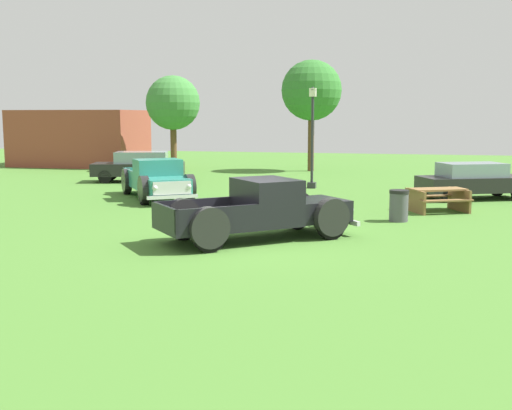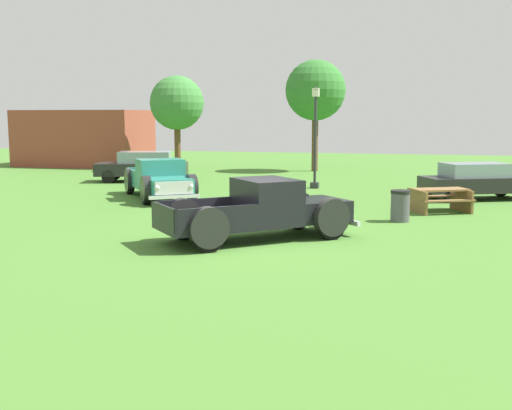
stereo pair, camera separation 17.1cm
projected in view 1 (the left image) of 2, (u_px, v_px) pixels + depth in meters
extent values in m
plane|color=#477A2D|center=(254.00, 243.00, 15.83)|extent=(80.00, 80.00, 0.00)
cube|color=black|center=(313.00, 210.00, 16.99)|extent=(2.17, 2.17, 0.56)
cube|color=silver|center=(337.00, 208.00, 17.35)|extent=(0.97, 1.08, 0.47)
sphere|color=silver|center=(324.00, 204.00, 17.88)|extent=(0.20, 0.20, 0.20)
sphere|color=silver|center=(350.00, 210.00, 16.79)|extent=(0.20, 0.20, 0.20)
cube|color=black|center=(267.00, 202.00, 16.29)|extent=(2.12, 2.15, 1.17)
cube|color=#8C9EA8|center=(287.00, 190.00, 16.54)|extent=(1.00, 1.13, 0.51)
cube|color=black|center=(205.00, 227.00, 15.58)|extent=(2.72, 2.69, 0.10)
cube|color=black|center=(192.00, 210.00, 16.24)|extent=(1.65, 1.48, 0.56)
cube|color=black|center=(218.00, 219.00, 14.82)|extent=(1.65, 1.48, 0.56)
cube|color=black|center=(165.00, 217.00, 15.06)|extent=(1.19, 1.33, 0.56)
cylinder|color=black|center=(297.00, 215.00, 17.78)|extent=(0.73, 0.68, 0.77)
cylinder|color=#B7B7BC|center=(296.00, 215.00, 17.78)|extent=(0.39, 0.39, 0.31)
cylinder|color=black|center=(297.00, 209.00, 17.75)|extent=(0.92, 0.86, 0.98)
cylinder|color=black|center=(331.00, 225.00, 16.28)|extent=(0.73, 0.68, 0.77)
cylinder|color=#B7B7BC|center=(331.00, 225.00, 16.27)|extent=(0.39, 0.39, 0.31)
cylinder|color=black|center=(331.00, 217.00, 16.25)|extent=(0.92, 0.86, 0.98)
cylinder|color=black|center=(182.00, 225.00, 16.22)|extent=(0.73, 0.68, 0.77)
cylinder|color=#B7B7BC|center=(182.00, 225.00, 16.22)|extent=(0.39, 0.39, 0.31)
cylinder|color=black|center=(182.00, 217.00, 16.19)|extent=(0.92, 0.86, 0.98)
cylinder|color=black|center=(209.00, 236.00, 14.72)|extent=(0.73, 0.68, 0.77)
cylinder|color=#B7B7BC|center=(209.00, 236.00, 14.71)|extent=(0.39, 0.39, 0.31)
cylinder|color=black|center=(209.00, 228.00, 14.69)|extent=(0.92, 0.86, 0.98)
cube|color=silver|center=(338.00, 219.00, 17.41)|extent=(1.31, 1.45, 0.12)
cube|color=#2D8475|center=(167.00, 186.00, 22.94)|extent=(2.11, 2.11, 0.55)
cube|color=silver|center=(172.00, 188.00, 22.23)|extent=(1.15, 0.85, 0.46)
sphere|color=silver|center=(189.00, 186.00, 22.47)|extent=(0.20, 0.20, 0.20)
sphere|color=silver|center=(155.00, 188.00, 22.02)|extent=(0.20, 0.20, 0.20)
cube|color=#2D8475|center=(158.00, 174.00, 24.19)|extent=(2.12, 2.03, 1.15)
cube|color=#8C9EA8|center=(161.00, 169.00, 23.59)|extent=(1.20, 0.88, 0.51)
cube|color=#2D8475|center=(149.00, 184.00, 25.82)|extent=(2.59, 2.68, 0.10)
cube|color=#2D8475|center=(168.00, 175.00, 26.07)|extent=(1.29, 1.75, 0.55)
cube|color=#2D8475|center=(129.00, 176.00, 25.49)|extent=(1.29, 1.75, 0.55)
cube|color=#2D8475|center=(143.00, 174.00, 26.71)|extent=(1.40, 1.04, 0.55)
cylinder|color=black|center=(189.00, 192.00, 23.29)|extent=(0.62, 0.75, 0.76)
cylinder|color=#B7B7BC|center=(190.00, 192.00, 23.29)|extent=(0.37, 0.39, 0.30)
cylinder|color=black|center=(189.00, 187.00, 23.26)|extent=(0.79, 0.94, 0.96)
cylinder|color=black|center=(144.00, 194.00, 22.67)|extent=(0.62, 0.75, 0.76)
cylinder|color=#B7B7BC|center=(144.00, 194.00, 22.67)|extent=(0.37, 0.39, 0.30)
cylinder|color=black|center=(144.00, 189.00, 22.64)|extent=(0.79, 0.94, 0.96)
cylinder|color=black|center=(167.00, 183.00, 26.37)|extent=(0.62, 0.75, 0.76)
cylinder|color=#B7B7BC|center=(168.00, 183.00, 26.37)|extent=(0.37, 0.39, 0.30)
cylinder|color=black|center=(167.00, 179.00, 26.34)|extent=(0.79, 0.94, 0.96)
cylinder|color=black|center=(127.00, 185.00, 25.75)|extent=(0.62, 0.75, 0.76)
cylinder|color=#B7B7BC|center=(127.00, 185.00, 25.75)|extent=(0.37, 0.39, 0.30)
cylinder|color=black|center=(127.00, 180.00, 25.73)|extent=(0.79, 0.94, 0.96)
cube|color=silver|center=(173.00, 197.00, 22.24)|extent=(1.54, 1.15, 0.12)
cube|color=black|center=(475.00, 184.00, 24.23)|extent=(4.49, 3.27, 0.57)
cube|color=#7F939E|center=(472.00, 170.00, 24.13)|extent=(2.71, 2.26, 0.52)
cylinder|color=black|center=(497.00, 188.00, 25.26)|extent=(0.63, 0.42, 0.61)
cylinder|color=black|center=(431.00, 190.00, 24.76)|extent=(0.63, 0.42, 0.61)
cylinder|color=black|center=(449.00, 194.00, 23.29)|extent=(0.63, 0.42, 0.61)
cube|color=black|center=(139.00, 169.00, 30.76)|extent=(4.69, 2.98, 0.59)
cube|color=#7F939E|center=(141.00, 157.00, 30.69)|extent=(2.77, 2.14, 0.55)
cylinder|color=black|center=(105.00, 177.00, 29.95)|extent=(0.66, 0.37, 0.63)
cylinder|color=black|center=(111.00, 174.00, 31.52)|extent=(0.66, 0.37, 0.63)
cylinder|color=black|center=(168.00, 177.00, 30.09)|extent=(0.66, 0.37, 0.63)
cylinder|color=black|center=(171.00, 174.00, 31.66)|extent=(0.66, 0.37, 0.63)
cube|color=#2D2D33|center=(312.00, 185.00, 28.07)|extent=(0.36, 0.36, 0.25)
cylinder|color=#2D2D33|center=(312.00, 140.00, 27.79)|extent=(0.12, 0.12, 3.75)
cube|color=#F2EACC|center=(313.00, 92.00, 27.51)|extent=(0.28, 0.28, 0.36)
cone|color=#2D2D33|center=(313.00, 88.00, 27.49)|extent=(0.32, 0.32, 0.14)
cube|color=olive|center=(438.00, 189.00, 20.99)|extent=(1.97, 1.51, 0.06)
cube|color=olive|center=(429.00, 196.00, 21.62)|extent=(1.74, 1.05, 0.05)
cube|color=olive|center=(447.00, 201.00, 20.45)|extent=(1.74, 1.05, 0.05)
cube|color=olive|center=(459.00, 200.00, 21.21)|extent=(0.69, 1.29, 0.75)
cube|color=olive|center=(415.00, 201.00, 20.88)|extent=(0.69, 1.29, 0.75)
cylinder|color=#4C4C51|center=(399.00, 207.00, 19.11)|extent=(0.56, 0.56, 0.85)
cylinder|color=black|center=(399.00, 192.00, 19.04)|extent=(0.59, 0.59, 0.10)
cylinder|color=brown|center=(174.00, 147.00, 36.86)|extent=(0.36, 0.36, 2.76)
sphere|color=#3D7F38|center=(173.00, 103.00, 36.51)|extent=(3.12, 3.12, 3.12)
cylinder|color=brown|center=(311.00, 142.00, 36.68)|extent=(0.36, 0.36, 3.34)
sphere|color=#33752D|center=(312.00, 90.00, 36.27)|extent=(3.45, 3.45, 3.45)
cube|color=brown|center=(80.00, 138.00, 40.55)|extent=(7.93, 4.48, 3.54)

